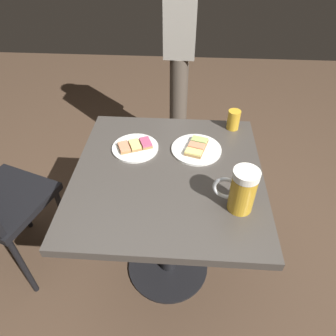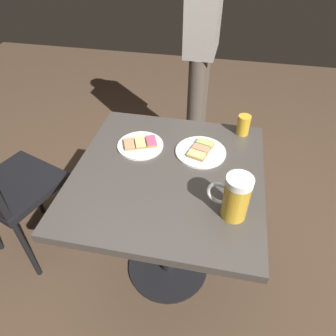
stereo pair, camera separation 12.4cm
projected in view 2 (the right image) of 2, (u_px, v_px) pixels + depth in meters
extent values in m
plane|color=#4C3828|center=(168.00, 265.00, 1.73)|extent=(6.00, 6.00, 0.00)
cylinder|color=black|center=(168.00, 265.00, 1.72)|extent=(0.44, 0.44, 0.01)
cylinder|color=black|center=(168.00, 226.00, 1.49)|extent=(0.09, 0.09, 0.68)
cube|color=#423D38|center=(168.00, 175.00, 1.26)|extent=(0.77, 0.80, 0.04)
cylinder|color=white|center=(201.00, 152.00, 1.34)|extent=(0.22, 0.22, 0.01)
cube|color=#9E7547|center=(197.00, 156.00, 1.30)|extent=(0.08, 0.06, 0.01)
cube|color=#EFE07A|center=(197.00, 154.00, 1.30)|extent=(0.08, 0.06, 0.01)
cube|color=#9E7547|center=(201.00, 150.00, 1.33)|extent=(0.08, 0.06, 0.01)
cube|color=#EA8E66|center=(201.00, 148.00, 1.33)|extent=(0.08, 0.06, 0.01)
cube|color=#9E7547|center=(205.00, 144.00, 1.36)|extent=(0.08, 0.06, 0.01)
cube|color=#ADC66B|center=(205.00, 142.00, 1.36)|extent=(0.08, 0.06, 0.01)
cylinder|color=white|center=(140.00, 145.00, 1.38)|extent=(0.21, 0.21, 0.01)
cube|color=#9E7547|center=(151.00, 142.00, 1.38)|extent=(0.07, 0.08, 0.01)
cube|color=#BC4C70|center=(151.00, 140.00, 1.37)|extent=(0.07, 0.08, 0.01)
cube|color=#9E7547|center=(140.00, 143.00, 1.37)|extent=(0.07, 0.08, 0.01)
cube|color=#EFE07A|center=(140.00, 142.00, 1.36)|extent=(0.07, 0.08, 0.01)
cube|color=#9E7547|center=(129.00, 145.00, 1.36)|extent=(0.07, 0.08, 0.01)
cube|color=#EA8E66|center=(129.00, 143.00, 1.35)|extent=(0.07, 0.08, 0.01)
cylinder|color=gold|center=(236.00, 200.00, 1.03)|extent=(0.09, 0.09, 0.15)
cylinder|color=white|center=(240.00, 182.00, 0.98)|extent=(0.09, 0.09, 0.03)
torus|color=silver|center=(220.00, 194.00, 1.05)|extent=(0.10, 0.04, 0.10)
cylinder|color=gold|center=(243.00, 125.00, 1.42)|extent=(0.06, 0.06, 0.09)
cylinder|color=black|center=(73.00, 208.00, 1.75)|extent=(0.03, 0.03, 0.45)
cylinder|color=black|center=(34.00, 188.00, 1.87)|extent=(0.03, 0.03, 0.45)
cylinder|color=black|center=(28.00, 250.00, 1.54)|extent=(0.03, 0.03, 0.45)
cube|color=black|center=(17.00, 185.00, 1.55)|extent=(0.48, 0.48, 0.04)
cylinder|color=#51473D|center=(194.00, 120.00, 2.07)|extent=(0.11, 0.11, 0.85)
cylinder|color=#51473D|center=(199.00, 104.00, 2.23)|extent=(0.11, 0.11, 0.85)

